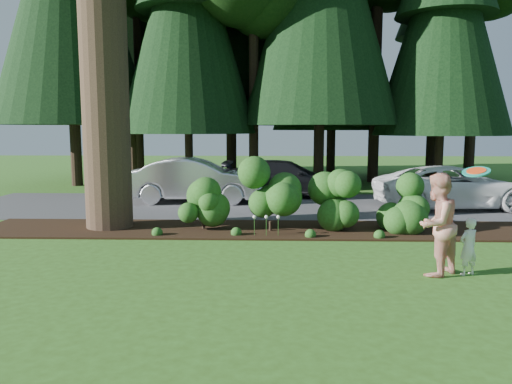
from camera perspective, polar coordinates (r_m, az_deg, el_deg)
The scene contains 11 objects.
ground at distance 10.28m, azimuth 2.71°, elevation -8.09°, with size 80.00×80.00×0.00m, color #2F5317.
mulch_bed at distance 13.43m, azimuth 2.51°, elevation -4.31°, with size 16.00×2.50×0.05m, color black.
driveway at distance 17.62m, azimuth 2.36°, elevation -1.56°, with size 22.00×6.00×0.03m, color #38383A.
shrub_row at distance 13.22m, azimuth 5.87°, elevation -1.08°, with size 6.53×1.60×1.61m.
lily_cluster at distance 12.51m, azimuth 1.19°, elevation -2.97°, with size 0.69×0.09×0.57m.
car_silver_wagon at distance 18.38m, azimuth -6.93°, elevation 1.34°, with size 1.71×4.90×1.61m, color silver.
car_white_suv at distance 18.08m, azimuth 21.62°, elevation 0.50°, with size 2.39×5.18×1.44m, color white.
car_dark_suv at distance 19.81m, azimuth 3.39°, elevation 1.55°, with size 2.01×4.95×1.44m, color black.
child at distance 10.11m, azimuth 23.10°, elevation -5.78°, with size 0.39×0.26×1.08m, color white.
adult at distance 9.82m, azimuth 19.93°, elevation -3.51°, with size 0.93×0.73×1.91m, color red.
frisbee at distance 9.91m, azimuth 23.87°, elevation 2.17°, with size 0.50×0.48×0.23m.
Camera 1 is at (-0.16, -9.91, 2.72)m, focal length 35.00 mm.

